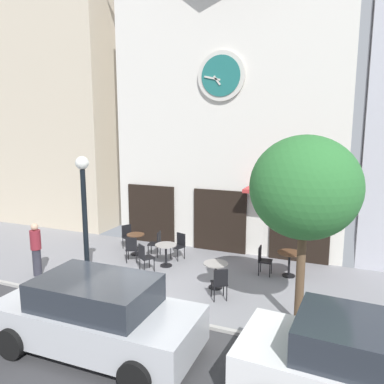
% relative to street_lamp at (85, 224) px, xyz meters
% --- Properties ---
extents(ground_plane, '(27.91, 12.29, 0.13)m').
position_rel_street_lamp_xyz_m(ground_plane, '(1.68, -1.36, -1.96)').
color(ground_plane, gray).
extents(clock_building, '(8.58, 3.63, 12.15)m').
position_rel_street_lamp_xyz_m(clock_building, '(2.32, 5.94, 4.33)').
color(clock_building, silver).
rests_on(clock_building, ground_plane).
extents(neighbor_building_left, '(6.35, 4.70, 11.17)m').
position_rel_street_lamp_xyz_m(neighbor_building_left, '(-6.33, 7.12, 3.65)').
color(neighbor_building_left, beige).
rests_on(neighbor_building_left, ground_plane).
extents(street_lamp, '(0.36, 0.36, 3.81)m').
position_rel_street_lamp_xyz_m(street_lamp, '(0.00, 0.00, 0.00)').
color(street_lamp, black).
rests_on(street_lamp, ground_plane).
extents(street_tree, '(2.44, 2.20, 4.43)m').
position_rel_street_lamp_xyz_m(street_tree, '(5.72, 0.36, 1.31)').
color(street_tree, brown).
rests_on(street_tree, ground_plane).
extents(cafe_table_center_left, '(0.64, 0.64, 0.76)m').
position_rel_street_lamp_xyz_m(cafe_table_center_left, '(-0.35, 3.19, -1.43)').
color(cafe_table_center_left, black).
rests_on(cafe_table_center_left, ground_plane).
extents(cafe_table_center_right, '(0.72, 0.72, 0.74)m').
position_rel_street_lamp_xyz_m(cafe_table_center_right, '(1.17, 2.57, -1.41)').
color(cafe_table_center_right, black).
rests_on(cafe_table_center_right, ground_plane).
extents(cafe_table_rightmost, '(0.70, 0.70, 0.75)m').
position_rel_street_lamp_xyz_m(cafe_table_rightmost, '(3.26, 1.58, -1.41)').
color(cafe_table_rightmost, black).
rests_on(cafe_table_rightmost, ground_plane).
extents(cafe_table_leftmost, '(0.75, 0.75, 0.77)m').
position_rel_street_lamp_xyz_m(cafe_table_leftmost, '(5.08, 3.26, -1.38)').
color(cafe_table_leftmost, black).
rests_on(cafe_table_leftmost, ground_plane).
extents(cafe_chair_near_lamp, '(0.56, 0.56, 0.90)m').
position_rel_street_lamp_xyz_m(cafe_chair_near_lamp, '(0.76, 1.88, -1.41)').
color(cafe_chair_near_lamp, black).
rests_on(cafe_chair_near_lamp, ground_plane).
extents(cafe_chair_right_end, '(0.55, 0.55, 0.90)m').
position_rel_street_lamp_xyz_m(cafe_chair_right_end, '(-0.99, 3.67, -1.41)').
color(cafe_chair_right_end, black).
rests_on(cafe_chair_right_end, ground_plane).
extents(cafe_chair_curbside, '(0.42, 0.42, 0.90)m').
position_rel_street_lamp_xyz_m(cafe_chair_curbside, '(4.29, 3.08, -1.41)').
color(cafe_chair_curbside, black).
rests_on(cafe_chair_curbside, ground_plane).
extents(cafe_chair_left_end, '(0.51, 0.51, 0.90)m').
position_rel_street_lamp_xyz_m(cafe_chair_left_end, '(1.28, 3.40, -1.41)').
color(cafe_chair_left_end, black).
rests_on(cafe_chair_left_end, ground_plane).
extents(cafe_chair_facing_street, '(0.52, 0.52, 0.90)m').
position_rel_street_lamp_xyz_m(cafe_chair_facing_street, '(-0.05, 2.43, -1.41)').
color(cafe_chair_facing_street, black).
rests_on(cafe_chair_facing_street, ground_plane).
extents(cafe_chair_mid_row, '(0.55, 0.55, 0.90)m').
position_rel_street_lamp_xyz_m(cafe_chair_mid_row, '(3.62, 0.87, -1.41)').
color(cafe_chair_mid_row, black).
rests_on(cafe_chair_mid_row, ground_plane).
extents(cafe_chair_by_entrance, '(0.47, 0.47, 0.90)m').
position_rel_street_lamp_xyz_m(cafe_chair_by_entrance, '(0.43, 3.31, -1.41)').
color(cafe_chair_by_entrance, black).
rests_on(cafe_chair_by_entrance, ground_plane).
extents(pedestrian_maroon, '(0.38, 0.38, 1.67)m').
position_rel_street_lamp_xyz_m(pedestrian_maroon, '(-2.18, 0.32, -1.08)').
color(pedestrian_maroon, '#2D2D38').
rests_on(pedestrian_maroon, ground_plane).
extents(parked_car_silver, '(4.33, 2.07, 1.55)m').
position_rel_street_lamp_xyz_m(parked_car_silver, '(1.98, -2.24, -1.18)').
color(parked_car_silver, '#B7BABF').
rests_on(parked_car_silver, ground_plane).
extents(parked_car_white, '(4.39, 2.20, 1.55)m').
position_rel_street_lamp_xyz_m(parked_car_white, '(7.15, -2.07, -1.18)').
color(parked_car_white, white).
rests_on(parked_car_white, ground_plane).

